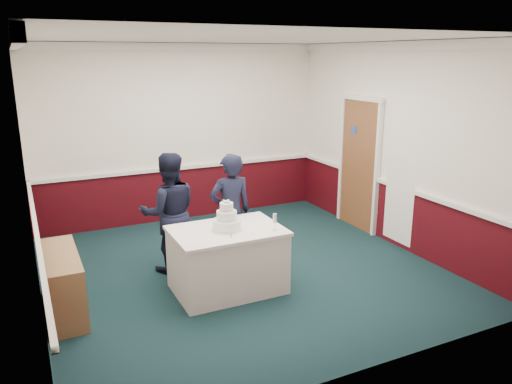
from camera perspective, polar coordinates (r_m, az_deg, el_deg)
name	(u,v)px	position (r m, az deg, el deg)	size (l,w,h in m)	color
ground	(243,270)	(6.82, -1.55, -8.89)	(5.00, 5.00, 0.00)	#132A30
room_shell	(228,119)	(6.86, -3.17, 8.35)	(5.00, 5.00, 3.00)	white
sideboard	(62,283)	(6.04, -21.29, -9.72)	(0.41, 1.20, 0.70)	#9A754A
cake_table	(227,259)	(6.14, -3.29, -7.69)	(1.32, 0.92, 0.79)	white
wedding_cake	(227,220)	(5.96, -3.36, -3.27)	(0.35, 0.35, 0.36)	white
cake_knife	(231,235)	(5.81, -2.87, -4.89)	(0.01, 0.22, 0.01)	silver
champagne_flute	(275,219)	(5.91, 2.16, -3.13)	(0.05, 0.05, 0.21)	silver
person_man	(169,213)	(6.65, -9.88, -2.35)	(0.78, 0.61, 1.61)	black
person_woman	(231,212)	(6.61, -2.92, -2.33)	(0.58, 0.38, 1.59)	black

